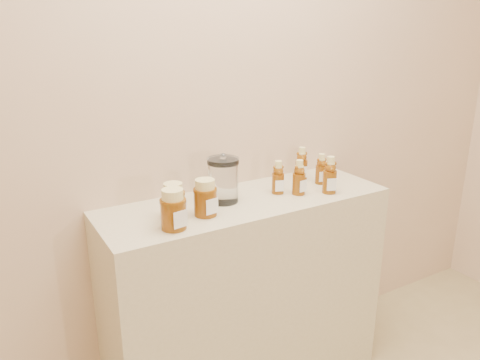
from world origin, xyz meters
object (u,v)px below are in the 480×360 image
bear_bottle_back_left (278,175)px  glass_canister (223,178)px  display_table (246,296)px  honey_jar_left (174,201)px  bear_bottle_front_left (299,175)px

bear_bottle_back_left → glass_canister: glass_canister is taller
glass_canister → display_table: bearing=-18.4°
display_table → bear_bottle_back_left: (0.15, -0.00, 0.53)m
display_table → honey_jar_left: (-0.33, -0.03, 0.52)m
glass_canister → honey_jar_left: bearing=-166.6°
display_table → glass_canister: 0.56m
bear_bottle_front_left → honey_jar_left: bearing=171.6°
bear_bottle_back_left → glass_canister: (-0.24, 0.03, 0.02)m
bear_bottle_back_left → honey_jar_left: bear_bottle_back_left is taller
honey_jar_left → glass_canister: 0.24m
bear_bottle_back_left → honey_jar_left: (-0.48, -0.03, -0.01)m
display_table → bear_bottle_back_left: bear_bottle_back_left is taller
bear_bottle_back_left → glass_canister: bearing=-167.0°
bear_bottle_front_left → honey_jar_left: (-0.55, 0.03, -0.02)m
bear_bottle_back_left → bear_bottle_front_left: bearing=-18.3°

